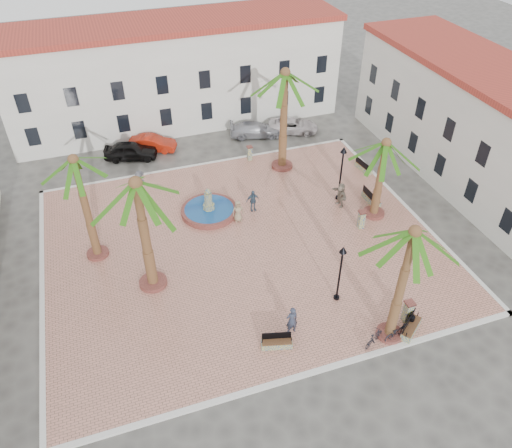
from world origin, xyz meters
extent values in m
plane|color=#56544F|center=(0.00, 0.00, 0.00)|extent=(120.00, 120.00, 0.00)
cube|color=tan|center=(0.00, 0.00, 0.07)|extent=(26.00, 22.00, 0.15)
cube|color=silver|center=(0.00, 11.00, 0.08)|extent=(26.30, 0.30, 0.16)
cube|color=silver|center=(0.00, -11.00, 0.08)|extent=(26.30, 0.30, 0.16)
cube|color=silver|center=(13.00, 0.00, 0.08)|extent=(0.30, 22.30, 0.16)
cube|color=silver|center=(-13.00, 0.00, 0.08)|extent=(0.30, 22.30, 0.16)
cube|color=silver|center=(0.00, 20.00, 4.50)|extent=(30.00, 7.00, 9.00)
cube|color=#A73427|center=(0.00, 20.00, 9.25)|extent=(30.40, 7.40, 0.50)
cube|color=black|center=(-13.12, 16.52, 2.20)|extent=(1.00, 0.12, 1.60)
cube|color=black|center=(-9.38, 16.52, 2.20)|extent=(1.00, 0.12, 1.60)
cube|color=black|center=(-5.62, 16.52, 2.20)|extent=(1.00, 0.12, 1.60)
cube|color=black|center=(-1.88, 16.52, 2.20)|extent=(1.00, 0.12, 1.60)
cube|color=black|center=(1.88, 16.52, 2.20)|extent=(1.00, 0.12, 1.60)
cube|color=black|center=(5.62, 16.52, 2.20)|extent=(1.00, 0.12, 1.60)
cube|color=black|center=(9.38, 16.52, 2.20)|extent=(1.00, 0.12, 1.60)
cube|color=black|center=(13.12, 16.52, 2.20)|extent=(1.00, 0.12, 1.60)
cube|color=black|center=(-13.12, 16.52, 5.20)|extent=(1.00, 0.12, 1.60)
cube|color=black|center=(-9.38, 16.52, 5.20)|extent=(1.00, 0.12, 1.60)
cube|color=black|center=(-5.62, 16.52, 5.20)|extent=(1.00, 0.12, 1.60)
cube|color=black|center=(-1.88, 16.52, 5.20)|extent=(1.00, 0.12, 1.60)
cube|color=black|center=(1.88, 16.52, 5.20)|extent=(1.00, 0.12, 1.60)
cube|color=black|center=(5.62, 16.52, 5.20)|extent=(1.00, 0.12, 1.60)
cube|color=black|center=(9.38, 16.52, 5.20)|extent=(1.00, 0.12, 1.60)
cube|color=black|center=(13.12, 16.52, 5.20)|extent=(1.00, 0.12, 1.60)
cube|color=silver|center=(20.00, 2.00, 4.25)|extent=(7.00, 26.00, 8.50)
cube|color=#A73427|center=(20.00, 2.00, 8.75)|extent=(7.40, 26.40, 0.50)
cube|color=black|center=(16.54, -5.77, 2.20)|extent=(0.12, 1.00, 1.60)
cube|color=black|center=(16.54, -2.06, 2.20)|extent=(0.12, 1.00, 1.60)
cube|color=black|center=(16.54, 1.65, 2.20)|extent=(0.12, 1.00, 1.60)
cube|color=black|center=(16.54, 5.37, 2.20)|extent=(0.12, 1.00, 1.60)
cube|color=black|center=(16.54, 9.08, 2.20)|extent=(0.12, 1.00, 1.60)
cube|color=black|center=(16.54, 12.80, 2.20)|extent=(0.12, 1.00, 1.60)
cube|color=black|center=(16.54, -2.06, 5.20)|extent=(0.12, 1.00, 1.60)
cube|color=black|center=(16.54, 1.65, 5.20)|extent=(0.12, 1.00, 1.60)
cube|color=black|center=(16.54, 5.37, 5.20)|extent=(0.12, 1.00, 1.60)
cube|color=black|center=(16.54, 9.08, 5.20)|extent=(0.12, 1.00, 1.60)
cube|color=black|center=(16.54, 12.80, 5.20)|extent=(0.12, 1.00, 1.60)
cylinder|color=brown|center=(-1.25, 4.11, 0.35)|extent=(4.11, 4.11, 0.39)
cylinder|color=#194C8C|center=(-1.25, 4.11, 0.52)|extent=(3.62, 3.62, 0.06)
cylinder|color=gray|center=(-1.25, 4.11, 0.54)|extent=(0.88, 0.88, 0.78)
cylinder|color=gray|center=(-1.25, 4.11, 1.32)|extent=(0.59, 0.59, 1.17)
sphere|color=gray|center=(-1.25, 4.11, 2.06)|extent=(0.43, 0.43, 0.43)
cylinder|color=brown|center=(-9.43, 2.04, 0.26)|extent=(1.44, 1.44, 0.22)
cylinder|color=brown|center=(-9.43, 2.04, 3.93)|extent=(0.47, 0.47, 7.13)
sphere|color=brown|center=(-9.43, 2.04, 7.49)|extent=(0.63, 0.63, 0.63)
cylinder|color=brown|center=(-6.40, -1.88, 0.28)|extent=(1.72, 1.72, 0.26)
cylinder|color=brown|center=(-6.40, -1.88, 4.05)|extent=(0.56, 0.56, 7.28)
sphere|color=brown|center=(-6.40, -1.88, 7.68)|extent=(0.75, 0.75, 0.75)
cylinder|color=brown|center=(5.41, -10.14, 0.26)|extent=(1.47, 1.47, 0.22)
cylinder|color=brown|center=(5.41, -10.14, 3.99)|extent=(0.48, 0.48, 7.24)
sphere|color=brown|center=(5.41, -10.14, 7.61)|extent=(0.64, 0.64, 0.64)
cylinder|color=brown|center=(10.17, 0.06, 0.27)|extent=(1.56, 1.56, 0.23)
cylinder|color=brown|center=(10.17, 0.06, 3.24)|extent=(0.51, 0.51, 5.71)
sphere|color=brown|center=(10.17, 0.06, 6.10)|extent=(0.68, 0.68, 0.68)
cylinder|color=brown|center=(6.17, 8.40, 0.28)|extent=(1.76, 1.76, 0.26)
cylinder|color=brown|center=(6.17, 8.40, 4.36)|extent=(0.57, 0.57, 7.88)
sphere|color=brown|center=(6.17, 8.40, 8.30)|extent=(0.77, 0.77, 0.77)
cube|color=gray|center=(-0.84, -8.87, 0.34)|extent=(1.77, 0.93, 0.38)
cube|color=#56351E|center=(-0.84, -8.87, 0.56)|extent=(1.67, 0.86, 0.06)
cube|color=black|center=(-0.79, -8.67, 0.81)|extent=(1.56, 0.45, 0.47)
cylinder|color=black|center=(-1.61, -8.67, 0.67)|extent=(0.05, 0.05, 0.28)
cylinder|color=black|center=(-0.06, -9.07, 0.67)|extent=(0.05, 0.05, 0.28)
cube|color=gray|center=(6.68, -10.32, 0.36)|extent=(1.84, 1.57, 0.41)
cube|color=#56351E|center=(6.68, -10.32, 0.60)|extent=(1.72, 1.46, 0.06)
cube|color=black|center=(6.55, -10.14, 0.88)|extent=(1.45, 1.09, 0.52)
cylinder|color=black|center=(5.98, -10.85, 0.72)|extent=(0.05, 0.05, 0.31)
cylinder|color=black|center=(7.39, -9.80, 0.72)|extent=(0.05, 0.05, 0.31)
cube|color=gray|center=(10.76, 1.50, 0.37)|extent=(0.60, 1.95, 0.43)
cube|color=#56351E|center=(10.76, 1.50, 0.61)|extent=(0.55, 1.84, 0.06)
cube|color=black|center=(10.52, 1.50, 0.91)|extent=(0.06, 1.83, 0.54)
cylinder|color=black|center=(10.76, 0.58, 0.74)|extent=(0.05, 0.05, 0.32)
cylinder|color=black|center=(10.75, 2.42, 0.74)|extent=(0.05, 0.05, 0.32)
cube|color=gray|center=(12.40, 5.71, 0.35)|extent=(0.76, 1.86, 0.40)
cube|color=#56351E|center=(12.40, 5.71, 0.58)|extent=(0.70, 1.75, 0.06)
cube|color=black|center=(12.18, 5.69, 0.85)|extent=(0.25, 1.70, 0.50)
cylinder|color=black|center=(12.50, 4.87, 0.70)|extent=(0.05, 0.05, 0.30)
cylinder|color=black|center=(12.30, 6.56, 0.70)|extent=(0.05, 0.05, 0.30)
cylinder|color=black|center=(3.85, -6.68, 0.23)|extent=(0.37, 0.37, 0.16)
cylinder|color=black|center=(3.85, -6.68, 2.08)|extent=(0.12, 0.12, 3.66)
cone|color=black|center=(3.85, -6.68, 4.06)|extent=(0.45, 0.45, 0.41)
sphere|color=beige|center=(3.85, -6.68, 3.91)|extent=(0.24, 0.24, 0.24)
cylinder|color=black|center=(8.59, 2.72, 0.24)|extent=(0.40, 0.40, 0.18)
cylinder|color=black|center=(8.59, 2.72, 2.25)|extent=(0.13, 0.13, 3.99)
cone|color=black|center=(8.59, 2.72, 4.41)|extent=(0.49, 0.49, 0.44)
sphere|color=beige|center=(8.59, 2.72, 4.25)|extent=(0.27, 0.27, 0.27)
cube|color=gray|center=(6.86, -9.53, 0.84)|extent=(0.43, 0.43, 1.38)
cube|color=brown|center=(6.86, -9.53, 1.58)|extent=(0.53, 0.53, 0.11)
cube|color=gray|center=(3.97, 10.37, 0.74)|extent=(0.37, 0.37, 1.19)
cube|color=brown|center=(3.97, 10.37, 1.38)|extent=(0.46, 0.46, 0.09)
cube|color=gray|center=(8.49, -1.02, 0.80)|extent=(0.42, 0.42, 1.31)
cube|color=brown|center=(8.49, -1.02, 1.51)|extent=(0.53, 0.53, 0.10)
cylinder|color=black|center=(6.89, -9.94, 0.51)|extent=(0.37, 0.37, 0.72)
imported|color=#2C3246|center=(0.30, -8.17, 1.11)|extent=(0.72, 0.49, 1.92)
imported|color=black|center=(5.69, -10.40, 0.62)|extent=(1.91, 1.06, 0.95)
imported|color=maroon|center=(5.55, -9.83, 0.95)|extent=(0.93, 0.82, 1.61)
imported|color=black|center=(4.25, -10.40, 0.62)|extent=(1.61, 1.09, 0.94)
imported|color=#958062|center=(0.51, 2.55, 1.00)|extent=(0.85, 0.56, 1.71)
imported|color=#374B60|center=(1.92, 3.41, 1.01)|extent=(1.02, 0.44, 1.73)
imported|color=#535359|center=(-5.53, 8.36, 1.13)|extent=(1.17, 1.45, 1.96)
imported|color=#796C5D|center=(8.29, 1.88, 1.11)|extent=(0.73, 1.83, 1.92)
imported|color=black|center=(-5.57, 14.12, 0.76)|extent=(4.80, 2.90, 1.53)
imported|color=#B7200D|center=(-3.57, 14.94, 0.68)|extent=(4.36, 2.96, 1.36)
imported|color=#A4A4AC|center=(5.87, 14.44, 0.68)|extent=(4.98, 3.00, 1.35)
imported|color=silver|center=(9.50, 14.12, 0.64)|extent=(5.10, 3.71, 1.29)
camera|label=1|loc=(-7.49, -24.84, 22.34)|focal=35.00mm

